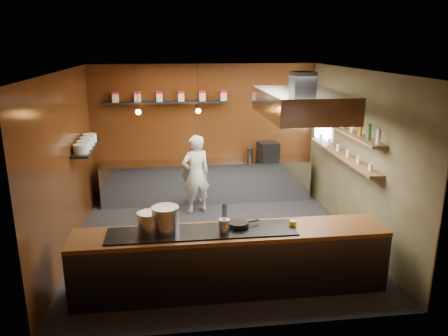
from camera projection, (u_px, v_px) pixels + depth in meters
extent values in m
plane|color=black|center=(218.00, 241.00, 7.84)|extent=(5.00, 5.00, 0.00)
plane|color=#38150A|center=(205.00, 132.00, 9.81)|extent=(5.00, 0.00, 5.00)
plane|color=#38150A|center=(66.00, 166.00, 7.12)|extent=(0.00, 5.00, 5.00)
plane|color=#444026|center=(358.00, 156.00, 7.73)|extent=(0.00, 5.00, 5.00)
plane|color=silver|center=(217.00, 71.00, 7.01)|extent=(5.00, 5.00, 0.00)
plane|color=white|center=(323.00, 118.00, 9.23)|extent=(0.00, 1.00, 1.00)
cube|color=silver|center=(207.00, 181.00, 9.78)|extent=(4.60, 0.65, 0.90)
cube|color=#38383D|center=(231.00, 262.00, 6.19)|extent=(4.40, 0.70, 0.86)
cube|color=brown|center=(231.00, 233.00, 6.07)|extent=(4.40, 0.72, 0.06)
cube|color=black|center=(202.00, 232.00, 6.01)|extent=(2.60, 0.55, 0.02)
cube|color=black|center=(163.00, 102.00, 9.37)|extent=(2.60, 0.26, 0.04)
cube|color=black|center=(86.00, 148.00, 8.07)|extent=(0.30, 1.40, 0.04)
cube|color=brown|center=(344.00, 130.00, 7.88)|extent=(0.26, 2.80, 0.04)
cube|color=brown|center=(342.00, 155.00, 8.01)|extent=(0.26, 2.80, 0.04)
cube|color=#38383D|center=(303.00, 81.00, 6.83)|extent=(0.35, 0.35, 0.30)
cube|color=silver|center=(302.00, 104.00, 6.92)|extent=(1.20, 2.00, 0.40)
cube|color=white|center=(301.00, 117.00, 6.98)|extent=(1.00, 1.80, 0.02)
cylinder|color=black|center=(137.00, 89.00, 8.58)|extent=(0.01, 0.01, 0.90)
sphere|color=orange|center=(138.00, 112.00, 8.71)|extent=(0.10, 0.10, 0.10)
cylinder|color=black|center=(198.00, 89.00, 8.73)|extent=(0.01, 0.01, 0.90)
sphere|color=orange|center=(198.00, 111.00, 8.85)|extent=(0.10, 0.10, 0.10)
cube|color=#C1B5A0|center=(116.00, 98.00, 9.22)|extent=(0.13, 0.13, 0.17)
cube|color=#A31419|center=(115.00, 93.00, 9.19)|extent=(0.13, 0.13, 0.05)
cube|color=#C1B5A0|center=(138.00, 98.00, 9.27)|extent=(0.13, 0.13, 0.17)
cube|color=#A31419|center=(137.00, 93.00, 9.24)|extent=(0.13, 0.13, 0.05)
cube|color=#C1B5A0|center=(160.00, 98.00, 9.33)|extent=(0.13, 0.13, 0.17)
cube|color=#A31419|center=(159.00, 92.00, 9.30)|extent=(0.13, 0.13, 0.05)
cube|color=#C1B5A0|center=(181.00, 97.00, 9.39)|extent=(0.13, 0.13, 0.17)
cube|color=#A31419|center=(181.00, 92.00, 9.36)|extent=(0.14, 0.13, 0.05)
cube|color=#C1B5A0|center=(202.00, 97.00, 9.44)|extent=(0.13, 0.13, 0.17)
cube|color=#A31419|center=(202.00, 92.00, 9.41)|extent=(0.14, 0.13, 0.05)
cube|color=#C1B5A0|center=(223.00, 97.00, 9.50)|extent=(0.13, 0.13, 0.17)
cube|color=#A31419|center=(223.00, 91.00, 9.47)|extent=(0.14, 0.13, 0.05)
cylinder|color=silver|center=(81.00, 149.00, 7.62)|extent=(0.26, 0.26, 0.16)
cylinder|color=silver|center=(84.00, 145.00, 7.90)|extent=(0.26, 0.26, 0.16)
cylinder|color=silver|center=(87.00, 141.00, 8.19)|extent=(0.26, 0.26, 0.16)
cylinder|color=silver|center=(90.00, 138.00, 8.48)|extent=(0.26, 0.26, 0.16)
cylinder|color=silver|center=(378.00, 137.00, 6.60)|extent=(0.06, 0.06, 0.24)
cylinder|color=#2D5933|center=(369.00, 133.00, 6.91)|extent=(0.06, 0.06, 0.24)
cylinder|color=#8C601E|center=(360.00, 129.00, 7.22)|extent=(0.06, 0.06, 0.24)
cylinder|color=silver|center=(352.00, 125.00, 7.53)|extent=(0.06, 0.06, 0.24)
cylinder|color=#2D5933|center=(345.00, 122.00, 7.84)|extent=(0.06, 0.06, 0.24)
cylinder|color=#8C601E|center=(338.00, 119.00, 8.15)|extent=(0.06, 0.06, 0.24)
cylinder|color=silver|center=(332.00, 116.00, 8.46)|extent=(0.06, 0.06, 0.24)
cylinder|color=#2D5933|center=(326.00, 114.00, 8.77)|extent=(0.06, 0.06, 0.24)
cylinder|color=#8C601E|center=(320.00, 111.00, 9.08)|extent=(0.06, 0.06, 0.24)
cylinder|color=silver|center=(371.00, 168.00, 6.89)|extent=(0.07, 0.07, 0.13)
cylinder|color=silver|center=(359.00, 160.00, 7.33)|extent=(0.07, 0.07, 0.13)
cylinder|color=silver|center=(348.00, 153.00, 7.77)|extent=(0.07, 0.07, 0.13)
cylinder|color=silver|center=(338.00, 148.00, 8.20)|extent=(0.07, 0.07, 0.13)
cylinder|color=silver|center=(329.00, 142.00, 8.64)|extent=(0.07, 0.07, 0.13)
cylinder|color=silver|center=(321.00, 137.00, 9.08)|extent=(0.07, 0.07, 0.13)
cylinder|color=silver|center=(166.00, 219.00, 5.94)|extent=(0.39, 0.39, 0.36)
cylinder|color=silver|center=(149.00, 222.00, 5.93)|extent=(0.40, 0.40, 0.28)
cylinder|color=silver|center=(224.00, 226.00, 5.92)|extent=(0.19, 0.19, 0.19)
cylinder|color=black|center=(238.00, 226.00, 6.13)|extent=(0.30, 0.30, 0.04)
cylinder|color=black|center=(238.00, 223.00, 6.12)|extent=(0.28, 0.28, 0.04)
cylinder|color=black|center=(253.00, 221.00, 6.20)|extent=(0.18, 0.07, 0.02)
cylinder|color=yellow|center=(293.00, 224.00, 6.18)|extent=(0.13, 0.13, 0.09)
cube|color=black|center=(268.00, 151.00, 9.72)|extent=(0.47, 0.46, 0.41)
imported|color=white|center=(196.00, 174.00, 8.99)|extent=(0.70, 0.57, 1.65)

